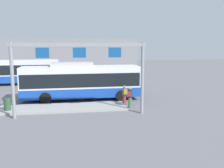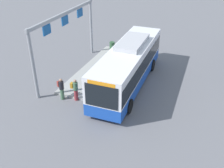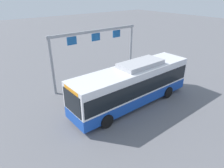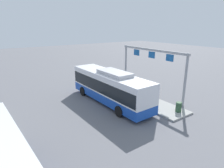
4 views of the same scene
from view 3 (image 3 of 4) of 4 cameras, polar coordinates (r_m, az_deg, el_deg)
The scene contains 7 objects.
ground_plane at distance 16.69m, azimuth 5.61°, elevation -5.49°, with size 120.00×120.00×0.00m, color slate.
platform_curb at distance 19.70m, azimuth 2.53°, elevation -0.04°, with size 10.00×2.80×0.16m, color #9E9E99.
bus_main at distance 15.85m, azimuth 5.90°, elevation 0.15°, with size 10.74×2.85×3.46m.
person_boarding at distance 17.14m, azimuth -12.24°, elevation -1.71°, with size 0.49×0.60×1.67m.
person_waiting_near at distance 16.45m, azimuth -9.93°, elevation -2.71°, with size 0.38×0.55×1.67m.
platform_sign_gantry at distance 19.40m, azimuth -4.57°, elevation 11.09°, with size 9.46×0.24×5.20m.
trash_bin at distance 22.41m, azimuth 9.99°, elevation 4.30°, with size 0.52×0.52×0.90m, color #2D5133.
Camera 3 is at (10.01, 10.27, 8.54)m, focal length 32.06 mm.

